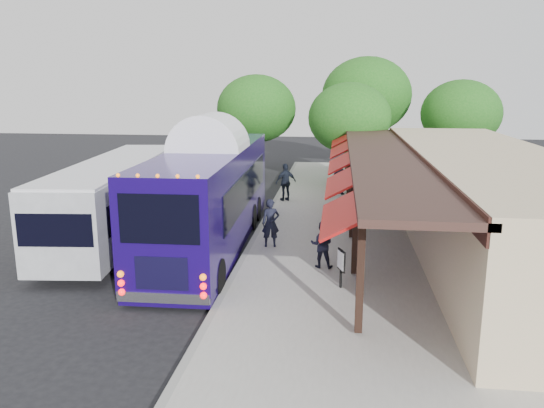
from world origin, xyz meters
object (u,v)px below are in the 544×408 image
at_px(city_bus, 117,196).
at_px(ped_d, 341,176).
at_px(ped_a, 271,223).
at_px(coach_bus, 211,191).
at_px(ped_b, 322,244).
at_px(sign_board, 341,262).
at_px(ped_c, 286,182).

height_order(city_bus, ped_d, city_bus).
height_order(ped_a, ped_d, ped_d).
xyz_separation_m(coach_bus, ped_b, (4.20, -2.33, -1.19)).
distance_m(ped_a, sign_board, 4.52).
relative_size(city_bus, ped_b, 7.51).
bearing_deg(ped_b, ped_d, -90.31).
bearing_deg(ped_c, city_bus, 16.94).
distance_m(city_bus, ped_d, 12.46).
height_order(ped_a, sign_board, ped_a).
bearing_deg(ped_c, sign_board, 71.52).
distance_m(city_bus, ped_b, 8.68).
distance_m(ped_d, sign_board, 13.50).
distance_m(ped_c, sign_board, 11.85).
bearing_deg(ped_a, sign_board, -67.10).
bearing_deg(ped_d, ped_a, 107.00).
relative_size(ped_b, ped_c, 0.81).
xyz_separation_m(city_bus, ped_d, (8.77, 8.83, -0.56)).
relative_size(ped_a, ped_c, 0.93).
bearing_deg(ped_b, ped_a, -43.66).
distance_m(coach_bus, sign_board, 6.40).
height_order(city_bus, ped_a, city_bus).
bearing_deg(sign_board, ped_b, 88.10).
bearing_deg(ped_c, ped_b, 70.39).
xyz_separation_m(ped_b, ped_c, (-2.15, 9.80, 0.18)).
relative_size(ped_a, sign_board, 1.53).
height_order(ped_b, sign_board, ped_b).
relative_size(coach_bus, ped_d, 6.31).
height_order(coach_bus, city_bus, coach_bus).
bearing_deg(city_bus, ped_d, 39.63).
height_order(ped_b, ped_d, ped_d).
height_order(ped_a, ped_c, ped_c).
xyz_separation_m(coach_bus, ped_d, (4.85, 9.46, -0.98)).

